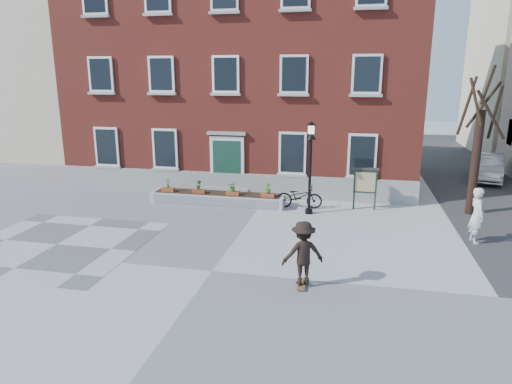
% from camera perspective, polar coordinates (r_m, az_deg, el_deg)
% --- Properties ---
extents(ground, '(100.00, 100.00, 0.00)m').
position_cam_1_polar(ground, '(14.07, -5.50, -9.81)').
color(ground, '#A0A0A3').
rests_on(ground, ground).
extents(checker_patch, '(6.00, 6.00, 0.01)m').
position_cam_1_polar(checker_patch, '(17.53, -23.63, -6.02)').
color(checker_patch, '#58585A').
rests_on(checker_patch, ground).
extents(distant_building, '(10.00, 12.00, 13.00)m').
position_cam_1_polar(distant_building, '(39.00, -22.94, 14.39)').
color(distant_building, beige).
rests_on(distant_building, ground).
extents(bicycle, '(2.06, 0.83, 1.06)m').
position_cam_1_polar(bicycle, '(20.34, 5.44, -0.56)').
color(bicycle, black).
rests_on(bicycle, ground).
extents(parked_car, '(2.63, 4.76, 1.49)m').
position_cam_1_polar(parked_car, '(28.80, 26.94, 2.80)').
color(parked_car, silver).
rests_on(parked_car, ground).
extents(bystander, '(0.60, 0.80, 1.99)m').
position_cam_1_polar(bystander, '(17.73, 25.88, -2.66)').
color(bystander, silver).
rests_on(bystander, ground).
extents(brick_building, '(18.40, 10.85, 12.60)m').
position_cam_1_polar(brick_building, '(26.86, -0.77, 15.56)').
color(brick_building, maroon).
rests_on(brick_building, ground).
extents(planter_assembly, '(6.20, 1.12, 1.15)m').
position_cam_1_polar(planter_assembly, '(21.00, -4.82, -0.70)').
color(planter_assembly, '#BABBB6').
rests_on(planter_assembly, ground).
extents(bare_tree, '(1.83, 1.83, 6.16)m').
position_cam_1_polar(bare_tree, '(21.04, 25.91, 4.85)').
color(bare_tree, black).
rests_on(bare_tree, ground).
extents(lamp_post, '(0.40, 0.40, 3.93)m').
position_cam_1_polar(lamp_post, '(19.13, 6.83, 4.61)').
color(lamp_post, black).
rests_on(lamp_post, ground).
extents(notice_board, '(1.10, 0.16, 1.87)m').
position_cam_1_polar(notice_board, '(20.42, 13.51, 1.28)').
color(notice_board, '#193223').
rests_on(notice_board, ground).
extents(skateboarder, '(1.35, 1.09, 1.91)m').
position_cam_1_polar(skateboarder, '(12.76, 5.89, -7.62)').
color(skateboarder, brown).
rests_on(skateboarder, ground).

